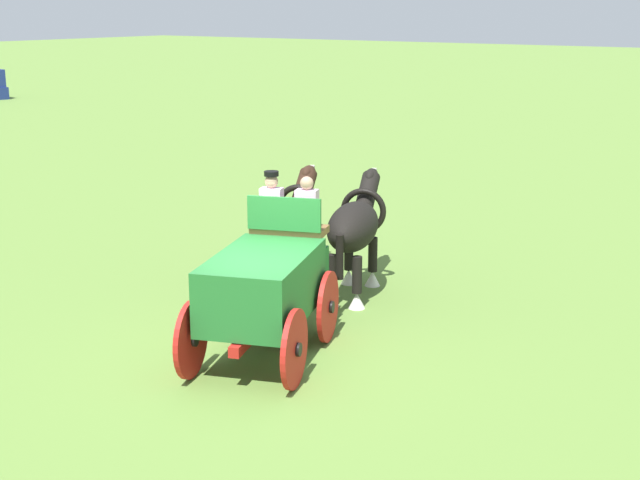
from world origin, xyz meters
name	(u,v)px	position (x,y,z in m)	size (l,w,h in m)	color
ground_plane	(264,358)	(0.00, 0.00, 0.00)	(220.00, 220.00, 0.00)	olive
show_wagon	(266,284)	(0.17, 0.06, 1.14)	(5.35, 2.71, 2.67)	#236B2D
draft_horse_near	(288,223)	(3.12, 1.86, 1.29)	(2.98, 1.58, 2.15)	#331E14
draft_horse_off	(355,227)	(3.58, 0.65, 1.29)	(2.98, 1.57, 2.14)	black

